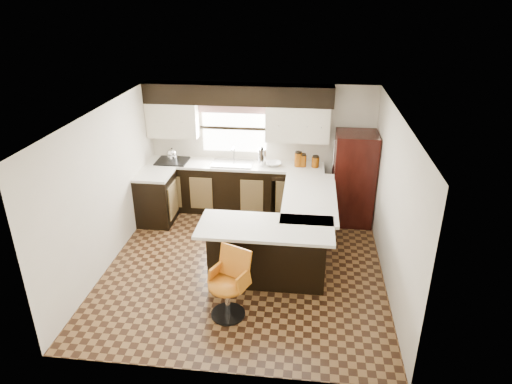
# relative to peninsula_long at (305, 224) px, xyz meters

# --- Properties ---
(floor) EXTENTS (4.40, 4.40, 0.00)m
(floor) POSITION_rel_peninsula_long_xyz_m (-0.90, -0.62, -0.45)
(floor) COLOR #49301A
(floor) RESTS_ON ground
(ceiling) EXTENTS (4.40, 4.40, 0.00)m
(ceiling) POSITION_rel_peninsula_long_xyz_m (-0.90, -0.62, 1.95)
(ceiling) COLOR silver
(ceiling) RESTS_ON wall_back
(wall_back) EXTENTS (4.40, 0.00, 4.40)m
(wall_back) POSITION_rel_peninsula_long_xyz_m (-0.90, 1.58, 0.75)
(wall_back) COLOR beige
(wall_back) RESTS_ON floor
(wall_front) EXTENTS (4.40, 0.00, 4.40)m
(wall_front) POSITION_rel_peninsula_long_xyz_m (-0.90, -2.83, 0.75)
(wall_front) COLOR beige
(wall_front) RESTS_ON floor
(wall_left) EXTENTS (0.00, 4.40, 4.40)m
(wall_left) POSITION_rel_peninsula_long_xyz_m (-3.00, -0.62, 0.75)
(wall_left) COLOR beige
(wall_left) RESTS_ON floor
(wall_right) EXTENTS (0.00, 4.40, 4.40)m
(wall_right) POSITION_rel_peninsula_long_xyz_m (1.20, -0.62, 0.75)
(wall_right) COLOR beige
(wall_right) RESTS_ON floor
(base_cab_back) EXTENTS (3.30, 0.60, 0.90)m
(base_cab_back) POSITION_rel_peninsula_long_xyz_m (-1.35, 1.28, 0.00)
(base_cab_back) COLOR black
(base_cab_back) RESTS_ON floor
(base_cab_left) EXTENTS (0.60, 0.70, 0.90)m
(base_cab_left) POSITION_rel_peninsula_long_xyz_m (-2.70, 0.62, 0.00)
(base_cab_left) COLOR black
(base_cab_left) RESTS_ON floor
(counter_back) EXTENTS (3.30, 0.60, 0.04)m
(counter_back) POSITION_rel_peninsula_long_xyz_m (-1.35, 1.28, 0.47)
(counter_back) COLOR silver
(counter_back) RESTS_ON base_cab_back
(counter_left) EXTENTS (0.60, 0.70, 0.04)m
(counter_left) POSITION_rel_peninsula_long_xyz_m (-2.70, 0.62, 0.47)
(counter_left) COLOR silver
(counter_left) RESTS_ON base_cab_left
(soffit) EXTENTS (3.40, 0.35, 0.36)m
(soffit) POSITION_rel_peninsula_long_xyz_m (-1.30, 1.40, 1.77)
(soffit) COLOR black
(soffit) RESTS_ON wall_back
(upper_cab_left) EXTENTS (0.94, 0.35, 0.64)m
(upper_cab_left) POSITION_rel_peninsula_long_xyz_m (-2.52, 1.40, 1.27)
(upper_cab_left) COLOR beige
(upper_cab_left) RESTS_ON wall_back
(upper_cab_right) EXTENTS (1.14, 0.35, 0.64)m
(upper_cab_right) POSITION_rel_peninsula_long_xyz_m (-0.22, 1.40, 1.27)
(upper_cab_right) COLOR beige
(upper_cab_right) RESTS_ON wall_back
(window_pane) EXTENTS (1.20, 0.02, 0.90)m
(window_pane) POSITION_rel_peninsula_long_xyz_m (-1.40, 1.56, 1.10)
(window_pane) COLOR white
(window_pane) RESTS_ON wall_back
(valance) EXTENTS (1.30, 0.06, 0.18)m
(valance) POSITION_rel_peninsula_long_xyz_m (-1.40, 1.52, 1.49)
(valance) COLOR #D19B93
(valance) RESTS_ON wall_back
(sink) EXTENTS (0.75, 0.45, 0.03)m
(sink) POSITION_rel_peninsula_long_xyz_m (-1.40, 1.25, 0.51)
(sink) COLOR #B2B2B7
(sink) RESTS_ON counter_back
(dishwasher) EXTENTS (0.58, 0.03, 0.78)m
(dishwasher) POSITION_rel_peninsula_long_xyz_m (-0.35, 0.99, -0.02)
(dishwasher) COLOR black
(dishwasher) RESTS_ON floor
(cooktop) EXTENTS (0.58, 0.50, 0.02)m
(cooktop) POSITION_rel_peninsula_long_xyz_m (-2.55, 1.25, 0.51)
(cooktop) COLOR black
(cooktop) RESTS_ON counter_back
(peninsula_long) EXTENTS (0.60, 1.95, 0.90)m
(peninsula_long) POSITION_rel_peninsula_long_xyz_m (0.00, 0.00, 0.00)
(peninsula_long) COLOR black
(peninsula_long) RESTS_ON floor
(peninsula_return) EXTENTS (1.65, 0.60, 0.90)m
(peninsula_return) POSITION_rel_peninsula_long_xyz_m (-0.53, -0.97, 0.00)
(peninsula_return) COLOR black
(peninsula_return) RESTS_ON floor
(counter_pen_long) EXTENTS (0.84, 1.95, 0.04)m
(counter_pen_long) POSITION_rel_peninsula_long_xyz_m (0.05, 0.00, 0.47)
(counter_pen_long) COLOR silver
(counter_pen_long) RESTS_ON peninsula_long
(counter_pen_return) EXTENTS (1.89, 0.84, 0.04)m
(counter_pen_return) POSITION_rel_peninsula_long_xyz_m (-0.55, -1.06, 0.47)
(counter_pen_return) COLOR silver
(counter_pen_return) RESTS_ON peninsula_return
(refrigerator) EXTENTS (0.72, 0.69, 1.68)m
(refrigerator) POSITION_rel_peninsula_long_xyz_m (0.82, 1.07, 0.39)
(refrigerator) COLOR black
(refrigerator) RESTS_ON floor
(bar_chair) EXTENTS (0.66, 0.66, 0.93)m
(bar_chair) POSITION_rel_peninsula_long_xyz_m (-0.96, -1.84, 0.02)
(bar_chair) COLOR #C16A16
(bar_chair) RESTS_ON floor
(kettle) EXTENTS (0.18, 0.18, 0.25)m
(kettle) POSITION_rel_peninsula_long_xyz_m (-2.54, 1.26, 0.64)
(kettle) COLOR silver
(kettle) RESTS_ON cooktop
(percolator) EXTENTS (0.15, 0.15, 0.32)m
(percolator) POSITION_rel_peninsula_long_xyz_m (-0.85, 1.28, 0.65)
(percolator) COLOR silver
(percolator) RESTS_ON counter_back
(mixing_bowl) EXTENTS (0.35, 0.35, 0.07)m
(mixing_bowl) POSITION_rel_peninsula_long_xyz_m (-0.63, 1.28, 0.53)
(mixing_bowl) COLOR white
(mixing_bowl) RESTS_ON counter_back
(canister_large) EXTENTS (0.14, 0.14, 0.25)m
(canister_large) POSITION_rel_peninsula_long_xyz_m (-0.18, 1.30, 0.62)
(canister_large) COLOR #783906
(canister_large) RESTS_ON counter_back
(canister_med) EXTENTS (0.13, 0.13, 0.22)m
(canister_med) POSITION_rel_peninsula_long_xyz_m (-0.10, 1.30, 0.60)
(canister_med) COLOR #783906
(canister_med) RESTS_ON counter_back
(canister_small) EXTENTS (0.14, 0.14, 0.19)m
(canister_small) POSITION_rel_peninsula_long_xyz_m (0.13, 1.30, 0.59)
(canister_small) COLOR #783906
(canister_small) RESTS_ON counter_back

